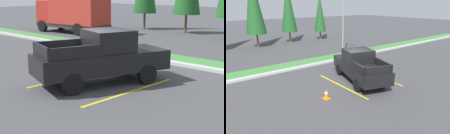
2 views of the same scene
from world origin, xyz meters
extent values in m
plane|color=#424244|center=(0.00, 0.00, 0.00)|extent=(120.00, 120.00, 0.00)
cube|color=yellow|center=(-1.00, 0.07, 0.00)|extent=(0.12, 4.80, 0.01)
cube|color=yellow|center=(2.10, 0.07, 0.00)|extent=(0.12, 4.80, 0.01)
cube|color=#B2B2AD|center=(0.00, 5.00, 0.07)|extent=(56.00, 0.40, 0.15)
cube|color=#42843D|center=(0.00, 6.10, 0.03)|extent=(56.00, 1.80, 0.06)
cylinder|color=black|center=(0.20, 1.81, 0.38)|extent=(0.50, 0.81, 0.76)
cylinder|color=black|center=(1.83, 1.30, 0.38)|extent=(0.50, 0.81, 0.76)
cylinder|color=black|center=(-0.73, -1.15, 0.38)|extent=(0.50, 0.81, 0.76)
cylinder|color=black|center=(0.89, -1.66, 0.38)|extent=(0.50, 0.81, 0.76)
cube|color=black|center=(0.55, 0.07, 0.88)|extent=(3.38, 5.53, 0.76)
cube|color=black|center=(0.64, 0.36, 1.68)|extent=(2.16, 2.06, 0.84)
cube|color=#2D3842|center=(0.89, 1.14, 1.73)|extent=(1.56, 0.54, 0.63)
cube|color=black|center=(-0.70, -1.05, 1.48)|extent=(0.67, 1.84, 0.44)
cube|color=black|center=(0.92, -1.57, 1.48)|extent=(0.67, 1.84, 0.44)
cube|color=black|center=(-0.16, -2.17, 1.48)|extent=(1.75, 0.64, 0.44)
cube|color=silver|center=(1.32, 2.51, 0.64)|extent=(1.77, 0.70, 0.28)
cylinder|color=black|center=(-15.41, 8.32, 0.50)|extent=(1.02, 0.38, 1.00)
cylinder|color=black|center=(-15.60, 10.51, 0.50)|extent=(1.02, 0.38, 1.00)
cylinder|color=black|center=(-11.03, 8.69, 0.50)|extent=(1.02, 0.38, 1.00)
cylinder|color=black|center=(-11.22, 10.88, 0.50)|extent=(1.02, 0.38, 1.00)
cube|color=#262626|center=(-12.92, 9.63, 0.65)|extent=(6.97, 2.87, 0.30)
cube|color=#AD231E|center=(-15.46, 9.42, 1.75)|extent=(1.79, 2.43, 1.90)
cube|color=#2D3842|center=(-16.27, 9.35, 2.00)|extent=(0.24, 2.10, 0.90)
cube|color=#B22D23|center=(-12.12, 9.70, 2.10)|extent=(5.19, 2.81, 2.60)
cylinder|color=brown|center=(-10.31, 16.19, 0.75)|extent=(0.20, 0.20, 1.50)
cylinder|color=brown|center=(-5.87, 16.25, 0.79)|extent=(0.20, 0.20, 1.58)
cube|color=orange|center=(-2.78, -0.83, 0.02)|extent=(0.36, 0.36, 0.04)
cone|color=orange|center=(-2.78, -0.83, 0.32)|extent=(0.28, 0.28, 0.56)
cylinder|color=white|center=(-2.78, -0.83, 0.35)|extent=(0.19, 0.19, 0.07)
camera|label=1|loc=(9.79, -8.84, 3.58)|focal=54.44mm
camera|label=2|loc=(-8.29, -9.11, 5.00)|focal=31.96mm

